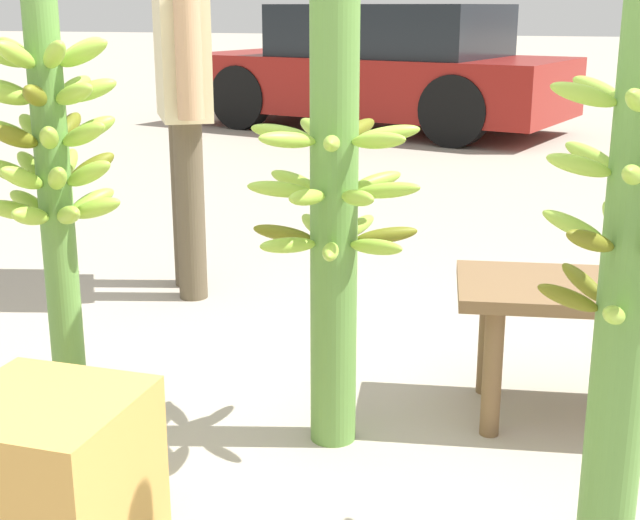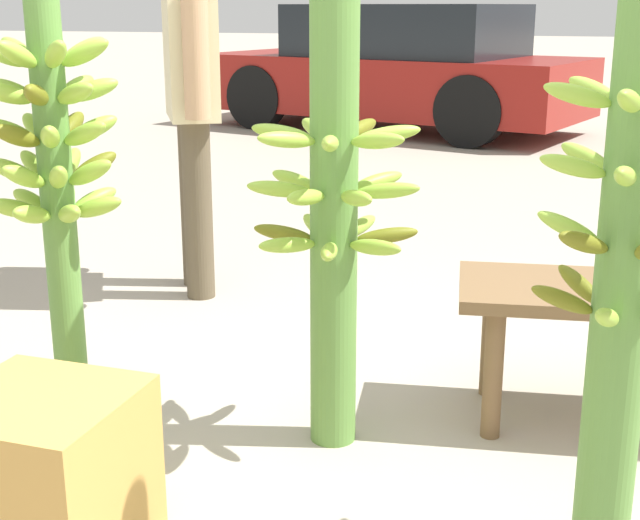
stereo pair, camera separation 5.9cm
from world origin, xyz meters
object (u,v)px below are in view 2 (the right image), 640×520
Objects in this scene: banana_stalk_center at (334,211)px; vendor_person at (191,83)px; banana_stalk_right at (630,225)px; produce_crate at (44,477)px; banana_stalk_left at (54,161)px; parked_car at (397,69)px.

vendor_person is (-1.05, 1.23, 0.24)m from banana_stalk_center.
produce_crate is at bearing -164.92° from banana_stalk_right.
banana_stalk_right is at bearing -163.52° from vendor_person.
banana_stalk_left is 0.82m from banana_stalk_center.
vendor_person is (-0.27, 1.44, 0.10)m from banana_stalk_left.
banana_stalk_right reaches higher than produce_crate.
banana_stalk_center is 0.32× the size of parked_car.
banana_stalk_left is 1.59m from banana_stalk_right.
parked_car is (-0.46, 5.82, -0.32)m from vendor_person.
parked_car is at bearing 107.08° from banana_stalk_right.
banana_stalk_right reaches higher than parked_car.
banana_stalk_left is 7.30m from parked_car.
produce_crate is (-0.47, -0.79, -0.51)m from banana_stalk_center.
produce_crate is at bearing 164.76° from vendor_person.
banana_stalk_center is 3.36× the size of produce_crate.
banana_stalk_right is 7.85m from parked_car.
parked_car is at bearing 97.54° from produce_crate.
banana_stalk_left is at bearing -164.71° from banana_stalk_center.
banana_stalk_right is (0.79, -0.45, 0.13)m from banana_stalk_center.
banana_stalk_left reaches higher than banana_stalk_center.
banana_stalk_center is 1.63m from vendor_person.
banana_stalk_right reaches higher than vendor_person.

